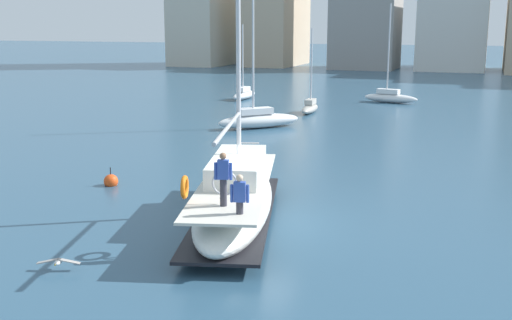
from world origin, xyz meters
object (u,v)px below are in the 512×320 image
Objects in this scene: main_sailboat at (235,197)px; moored_sloop_near at (390,96)px; moored_sloop_far at (244,94)px; moored_catamaran at (259,118)px; seagull at (58,262)px; mooring_buoy at (111,181)px; moored_cutter_left at (310,107)px.

moored_sloop_near is (-0.09, 35.60, -0.35)m from main_sailboat.
moored_catamaran is (6.77, -14.60, 0.14)m from moored_sloop_far.
seagull is (-2.97, -5.57, -0.66)m from main_sailboat.
mooring_buoy is at bearing -92.42° from moored_catamaran.
seagull is 1.30× the size of mooring_buoy.
main_sailboat is 2.09× the size of moored_cutter_left.
moored_sloop_far is 7.40× the size of mooring_buoy.
mooring_buoy reaches higher than seagull.
moored_sloop_near is 9.31× the size of mooring_buoy.
moored_catamaran is at bearing -65.13° from moored_sloop_far.
mooring_buoy is at bearing 157.43° from main_sailboat.
moored_sloop_near is 1.26× the size of moored_sloop_far.
moored_sloop_near is 1.32× the size of moored_cutter_left.
moored_sloop_near is at bearing 60.65° from moored_cutter_left.
moored_sloop_far is 0.67× the size of moored_catamaran.
seagull is at bearing -82.63° from moored_catamaran.
main_sailboat is 2.00× the size of moored_sloop_far.
seagull is (1.95, -32.61, -0.21)m from moored_cutter_left.
main_sailboat is at bearing -68.96° from moored_sloop_far.
moored_catamaran is at bearing -109.94° from moored_sloop_near.
main_sailboat is 11.40× the size of seagull.
moored_sloop_far is at bearing 111.04° from main_sailboat.
moored_sloop_near is at bearing 9.11° from moored_sloop_far.
main_sailboat is at bearing -72.06° from moored_catamaran.
moored_sloop_far is at bearing 101.21° from mooring_buoy.
moored_cutter_left is 32.66m from seagull.
moored_sloop_far is 16.09m from moored_catamaran.
seagull is at bearing -93.99° from moored_sloop_near.
main_sailboat is at bearing -79.70° from moored_cutter_left.
moored_catamaran is at bearing 97.37° from seagull.
moored_sloop_near is 0.84× the size of moored_catamaran.
moored_cutter_left is (1.22, 8.08, -0.17)m from moored_catamaran.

